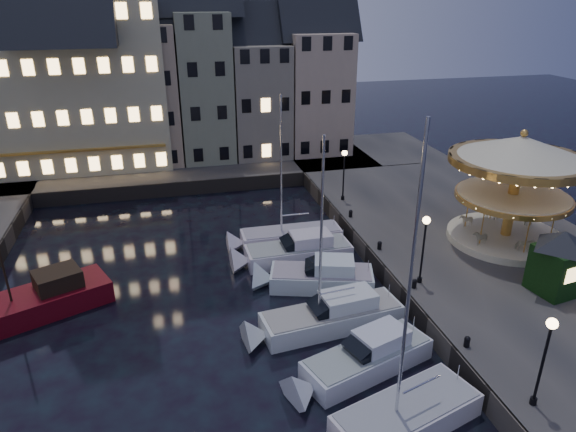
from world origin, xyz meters
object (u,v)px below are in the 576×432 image
object	(u,v)px
streetlamp_b	(424,240)
motorboat_c	(325,318)
bollard_c	(380,245)
motorboat_b	(361,361)
streetlamp_c	(344,168)
motorboat_d	(315,277)
bollard_b	(414,283)
streetlamp_d	(519,183)
carousel	(518,170)
motorboat_f	(283,238)
motorboat_a	(396,421)
bollard_d	(351,213)
bollard_a	(467,341)
red_fishing_boat	(37,303)
motorboat_e	(293,253)
ticket_kiosk	(561,251)
streetlamp_a	(546,350)

from	to	relation	value
streetlamp_b	motorboat_c	distance (m)	7.13
bollard_c	motorboat_b	world-z (taller)	motorboat_b
streetlamp_c	motorboat_d	distance (m)	12.28
streetlamp_c	motorboat_d	bearing A→B (deg)	-117.55
bollard_b	motorboat_d	world-z (taller)	motorboat_d
bollard_b	streetlamp_d	bearing A→B (deg)	32.22
streetlamp_b	motorboat_b	xyz separation A→B (m)	(-5.58, -5.09, -3.38)
carousel	motorboat_f	bearing A→B (deg)	158.86
motorboat_a	streetlamp_d	bearing A→B (deg)	43.40
motorboat_c	motorboat_b	bearing A→B (deg)	-81.27
motorboat_b	streetlamp_c	bearing A→B (deg)	73.29
bollard_b	bollard_d	size ratio (longest dim) A/B	1.00
bollard_a	red_fishing_boat	size ratio (longest dim) A/B	0.07
motorboat_c	motorboat_e	world-z (taller)	motorboat_c
ticket_kiosk	bollard_a	bearing A→B (deg)	-156.11
streetlamp_a	bollard_d	xyz separation A→B (m)	(-0.60, 20.00, -2.41)
bollard_b	motorboat_c	world-z (taller)	motorboat_c
motorboat_c	streetlamp_d	bearing A→B (deg)	25.41
bollard_b	ticket_kiosk	world-z (taller)	ticket_kiosk
bollard_b	motorboat_a	bearing A→B (deg)	-120.23
bollard_c	motorboat_d	bearing A→B (deg)	-163.16
bollard_b	motorboat_c	xyz separation A→B (m)	(-5.56, -0.80, -0.92)
bollard_d	motorboat_a	bearing A→B (deg)	-104.48
streetlamp_b	carousel	size ratio (longest dim) A/B	0.47
motorboat_d	ticket_kiosk	size ratio (longest dim) A/B	1.74
bollard_b	motorboat_b	bearing A→B (deg)	-137.35
streetlamp_a	streetlamp_c	size ratio (longest dim) A/B	1.00
bollard_a	streetlamp_c	bearing A→B (deg)	88.24
bollard_c	motorboat_e	distance (m)	5.85
ticket_kiosk	motorboat_c	bearing A→B (deg)	173.85
streetlamp_b	motorboat_a	world-z (taller)	motorboat_a
streetlamp_c	motorboat_e	xyz separation A→B (m)	(-5.98, -6.92, -3.37)
streetlamp_d	red_fishing_boat	xyz separation A→B (m)	(-32.91, -3.03, -3.31)
motorboat_d	streetlamp_d	bearing A→B (deg)	13.33
motorboat_d	red_fishing_boat	world-z (taller)	red_fishing_boat
streetlamp_c	motorboat_a	bearing A→B (deg)	-103.75
streetlamp_d	motorboat_a	size ratio (longest dim) A/B	0.33
motorboat_d	motorboat_e	xyz separation A→B (m)	(-0.52, 3.55, 0.00)
motorboat_f	ticket_kiosk	bearing A→B (deg)	-42.75
streetlamp_c	bollard_d	world-z (taller)	streetlamp_c
streetlamp_d	streetlamp_b	bearing A→B (deg)	-148.22
streetlamp_b	carousel	xyz separation A→B (m)	(8.25, 3.67, 2.36)
motorboat_b	ticket_kiosk	bearing A→B (deg)	10.88
bollard_c	motorboat_d	size ratio (longest dim) A/B	0.08
motorboat_f	motorboat_e	bearing A→B (deg)	-89.38
motorboat_e	carousel	world-z (taller)	carousel
ticket_kiosk	bollard_c	bearing A→B (deg)	135.98
motorboat_d	motorboat_b	bearing A→B (deg)	-90.84
streetlamp_d	bollard_b	distance (m)	14.27
bollard_a	motorboat_c	bearing A→B (deg)	139.79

